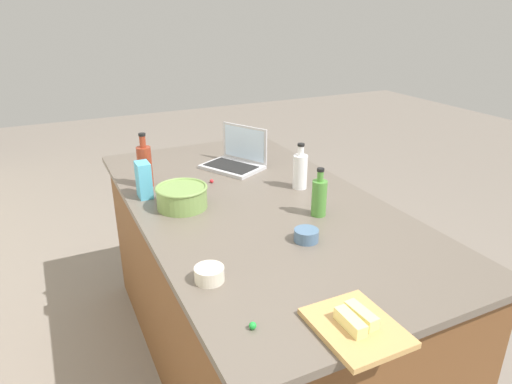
{
  "coord_description": "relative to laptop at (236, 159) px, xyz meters",
  "views": [
    {
      "loc": [
        -1.73,
        0.83,
        1.75
      ],
      "look_at": [
        0.0,
        0.0,
        0.95
      ],
      "focal_mm": 32.13,
      "sensor_mm": 36.0,
      "label": 1
    }
  ],
  "objects": [
    {
      "name": "ramekin_medium",
      "position": [
        -1.0,
        0.53,
        -0.02
      ],
      "size": [
        0.1,
        0.1,
        0.05
      ],
      "primitive_type": "cylinder",
      "color": "beige",
      "rests_on": "island_counter"
    },
    {
      "name": "ramekin_small",
      "position": [
        -0.9,
        0.1,
        -0.02
      ],
      "size": [
        0.09,
        0.09,
        0.05
      ],
      "primitive_type": "cylinder",
      "color": "slate",
      "rests_on": "island_counter"
    },
    {
      "name": "mixing_bowl_large",
      "position": [
        -0.39,
        0.43,
        0.01
      ],
      "size": [
        0.23,
        0.23,
        0.1
      ],
      "color": "#72934C",
      "rests_on": "island_counter"
    },
    {
      "name": "laptop",
      "position": [
        0.0,
        0.0,
        0.0
      ],
      "size": [
        0.38,
        0.35,
        0.22
      ],
      "color": "#B7B7BC",
      "rests_on": "island_counter"
    },
    {
      "name": "bottle_vinegar",
      "position": [
        -0.42,
        -0.16,
        0.04
      ],
      "size": [
        0.07,
        0.07,
        0.23
      ],
      "color": "white",
      "rests_on": "island_counter"
    },
    {
      "name": "cutting_board",
      "position": [
        -1.4,
        0.25,
        -0.04
      ],
      "size": [
        0.27,
        0.22,
        0.02
      ],
      "primitive_type": "cube",
      "color": "tan",
      "rests_on": "island_counter"
    },
    {
      "name": "butter_stick_left",
      "position": [
        -1.39,
        0.23,
        -0.01
      ],
      "size": [
        0.11,
        0.04,
        0.04
      ],
      "primitive_type": "cube",
      "rotation": [
        0.0,
        0.0,
        0.06
      ],
      "color": "#F4E58C",
      "rests_on": "cutting_board"
    },
    {
      "name": "island_counter",
      "position": [
        -0.49,
        0.11,
        -0.5
      ],
      "size": [
        2.0,
        1.07,
        0.9
      ],
      "color": "brown",
      "rests_on": "ground"
    },
    {
      "name": "bottle_olive",
      "position": [
        -0.73,
        -0.07,
        0.04
      ],
      "size": [
        0.06,
        0.06,
        0.21
      ],
      "color": "#4C8C38",
      "rests_on": "island_counter"
    },
    {
      "name": "candy_1",
      "position": [
        -1.27,
        0.51,
        -0.04
      ],
      "size": [
        0.02,
        0.02,
        0.02
      ],
      "primitive_type": "sphere",
      "color": "green",
      "rests_on": "island_counter"
    },
    {
      "name": "bottle_soy",
      "position": [
        -0.07,
        0.52,
        0.06
      ],
      "size": [
        0.07,
        0.07,
        0.27
      ],
      "color": "maroon",
      "rests_on": "island_counter"
    },
    {
      "name": "ground_plane",
      "position": [
        -0.49,
        0.11,
        -0.95
      ],
      "size": [
        12.0,
        12.0,
        0.0
      ],
      "primitive_type": "plane",
      "color": "slate"
    },
    {
      "name": "candy_3",
      "position": [
        -1.01,
        0.54,
        -0.04
      ],
      "size": [
        0.02,
        0.02,
        0.02
      ],
      "primitive_type": "sphere",
      "color": "green",
      "rests_on": "island_counter"
    },
    {
      "name": "butter_stick_right",
      "position": [
        -1.4,
        0.27,
        -0.01
      ],
      "size": [
        0.11,
        0.04,
        0.04
      ],
      "primitive_type": "cube",
      "rotation": [
        0.0,
        0.0,
        -0.01
      ],
      "color": "#F4E58C",
      "rests_on": "cutting_board"
    },
    {
      "name": "candy_0",
      "position": [
        0.07,
        0.05,
        -0.04
      ],
      "size": [
        0.02,
        0.02,
        0.02
      ],
      "primitive_type": "sphere",
      "color": "red",
      "rests_on": "island_counter"
    },
    {
      "name": "candy_bag",
      "position": [
        -0.2,
        0.56,
        0.04
      ],
      "size": [
        0.09,
        0.06,
        0.17
      ],
      "primitive_type": "cube",
      "color": "#4CA5CC",
      "rests_on": "island_counter"
    },
    {
      "name": "candy_2",
      "position": [
        -0.17,
        0.21,
        -0.04
      ],
      "size": [
        0.02,
        0.02,
        0.02
      ],
      "primitive_type": "sphere",
      "color": "red",
      "rests_on": "island_counter"
    }
  ]
}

